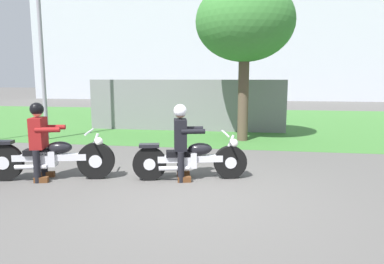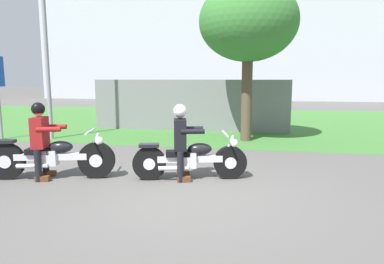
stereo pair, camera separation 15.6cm
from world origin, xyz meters
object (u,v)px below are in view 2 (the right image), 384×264
at_px(rider_lead, 181,136).
at_px(rider_follow, 41,135).
at_px(motorcycle_follow, 52,157).
at_px(tree_roadside, 248,23).
at_px(streetlight_pole, 47,4).
at_px(motorcycle_lead, 190,159).

xyz_separation_m(rider_lead, rider_follow, (-2.52, -0.43, 0.02)).
relative_size(motorcycle_follow, rider_follow, 1.61).
xyz_separation_m(tree_roadside, streetlight_pole, (-5.79, -0.77, 0.57)).
height_order(motorcycle_lead, motorcycle_follow, motorcycle_follow).
bearing_deg(motorcycle_lead, motorcycle_follow, 176.20).
height_order(motorcycle_lead, streetlight_pole, streetlight_pole).
relative_size(rider_follow, tree_roadside, 0.31).
xyz_separation_m(rider_lead, streetlight_pole, (-4.76, 3.52, 3.18)).
height_order(rider_lead, motorcycle_follow, rider_lead).
relative_size(rider_follow, streetlight_pole, 0.22).
height_order(motorcycle_follow, streetlight_pole, streetlight_pole).
xyz_separation_m(motorcycle_lead, tree_roadside, (0.87, 4.25, 3.03)).
bearing_deg(streetlight_pole, motorcycle_lead, -35.29).
xyz_separation_m(motorcycle_follow, tree_roadside, (3.39, 4.68, 3.01)).
distance_m(motorcycle_lead, rider_follow, 2.76).
bearing_deg(rider_lead, streetlight_pole, 129.96).
height_order(motorcycle_follow, rider_follow, rider_follow).
relative_size(motorcycle_lead, rider_follow, 1.46).
bearing_deg(motorcycle_lead, rider_lead, 179.13).
bearing_deg(rider_follow, tree_roadside, 39.45).
distance_m(motorcycle_follow, tree_roadside, 6.52).
xyz_separation_m(motorcycle_lead, motorcycle_follow, (-2.52, -0.43, 0.03)).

